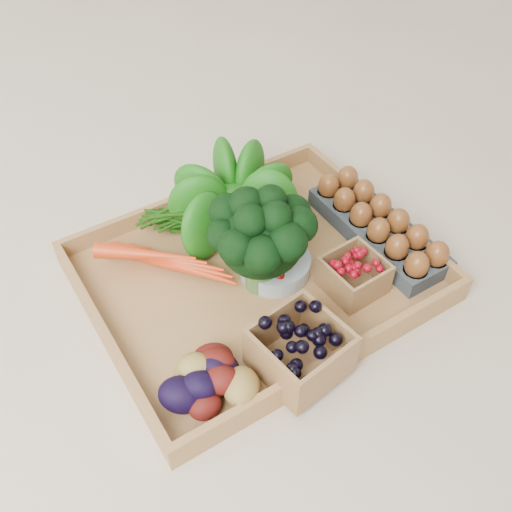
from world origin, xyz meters
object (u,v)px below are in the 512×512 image
tray (256,277)px  egg_carton (377,230)px  broccoli (260,255)px  cherry_bowl (275,265)px

tray → egg_carton: bearing=-9.6°
tray → egg_carton: (0.23, -0.04, 0.02)m
egg_carton → broccoli: bearing=176.4°
cherry_bowl → broccoli: bearing=-162.8°
tray → cherry_bowl: cherry_bowl is taller
tray → cherry_bowl: (0.03, -0.01, 0.02)m
tray → cherry_bowl: 0.04m
broccoli → cherry_bowl: broccoli is taller
cherry_bowl → egg_carton: (0.20, -0.03, 0.00)m
broccoli → egg_carton: broccoli is taller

